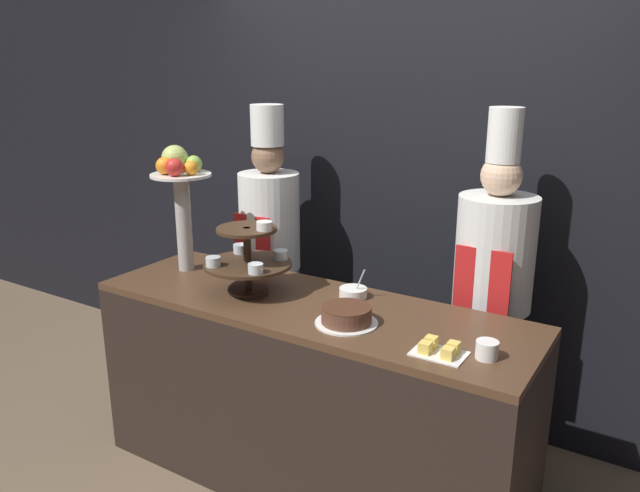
% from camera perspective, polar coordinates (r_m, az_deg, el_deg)
% --- Properties ---
extents(wall_back, '(10.00, 0.06, 2.80)m').
position_cam_1_polar(wall_back, '(3.57, 7.39, 6.49)').
color(wall_back, black).
rests_on(wall_back, ground_plane).
extents(buffet_counter, '(2.10, 0.66, 0.95)m').
position_cam_1_polar(buffet_counter, '(3.09, -1.01, -13.43)').
color(buffet_counter, black).
rests_on(buffet_counter, ground_plane).
extents(tiered_stand, '(0.42, 0.42, 0.36)m').
position_cam_1_polar(tiered_stand, '(2.97, -6.59, -1.02)').
color(tiered_stand, '#3D2819').
rests_on(tiered_stand, buffet_counter).
extents(fruit_pedestal, '(0.31, 0.31, 0.65)m').
position_cam_1_polar(fruit_pedestal, '(3.31, -12.69, 5.45)').
color(fruit_pedestal, '#B2ADA8').
rests_on(fruit_pedestal, buffet_counter).
extents(cake_round, '(0.27, 0.27, 0.08)m').
position_cam_1_polar(cake_round, '(2.65, 2.44, -6.39)').
color(cake_round, white).
rests_on(cake_round, buffet_counter).
extents(cup_white, '(0.09, 0.09, 0.07)m').
position_cam_1_polar(cup_white, '(2.44, 15.02, -9.16)').
color(cup_white, white).
rests_on(cup_white, buffet_counter).
extents(cake_square_tray, '(0.20, 0.14, 0.05)m').
position_cam_1_polar(cake_square_tray, '(2.44, 10.85, -9.29)').
color(cake_square_tray, white).
rests_on(cake_square_tray, buffet_counter).
extents(serving_bowl_far, '(0.13, 0.13, 0.15)m').
position_cam_1_polar(serving_bowl_far, '(2.95, 3.06, -4.27)').
color(serving_bowl_far, white).
rests_on(serving_bowl_far, buffet_counter).
extents(chef_left, '(0.35, 0.35, 1.79)m').
position_cam_1_polar(chef_left, '(3.69, -4.61, 0.28)').
color(chef_left, black).
rests_on(chef_left, ground_plane).
extents(chef_center_left, '(0.37, 0.37, 1.82)m').
position_cam_1_polar(chef_center_left, '(3.12, 15.47, -3.46)').
color(chef_center_left, black).
rests_on(chef_center_left, ground_plane).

